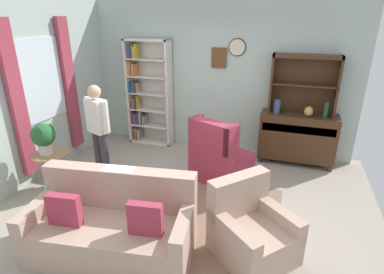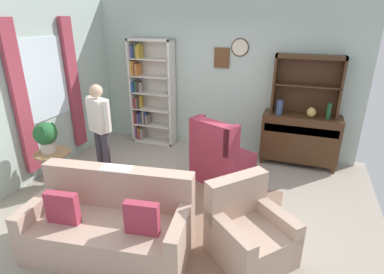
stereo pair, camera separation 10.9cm
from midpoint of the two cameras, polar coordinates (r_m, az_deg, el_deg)
name	(u,v)px [view 2 (the right image)]	position (r m, az deg, el deg)	size (l,w,h in m)	color
ground_plane	(181,202)	(4.60, -1.37, -11.90)	(5.40, 4.60, 0.02)	#9E9384
wall_back	(222,78)	(5.97, 6.04, 10.70)	(5.00, 0.09, 2.80)	#ADC1B7
wall_left	(31,92)	(5.45, -27.08, 7.32)	(0.16, 4.20, 2.80)	#ADC1B7
area_rug	(186,216)	(4.30, -0.29, -14.34)	(2.37, 2.13, 0.01)	#846651
bookshelf	(150,93)	(6.38, -7.34, 7.99)	(0.90, 0.30, 2.10)	silver
sideboard	(300,137)	(5.79, 19.70, -0.08)	(1.30, 0.45, 0.92)	#422816
sideboard_hutch	(308,77)	(5.62, 21.09, 10.31)	(1.10, 0.26, 1.00)	#422816
vase_tall	(280,107)	(5.55, 16.36, 5.27)	(0.11, 0.11, 0.25)	#33476B
vase_round	(311,112)	(5.58, 21.65, 4.24)	(0.15, 0.15, 0.17)	tan
bottle_wine	(329,111)	(5.56, 24.39, 4.34)	(0.07, 0.07, 0.28)	#194223
couch_floral	(111,225)	(3.75, -13.85, -15.47)	(1.90, 1.10, 0.90)	tan
armchair_floral	(248,233)	(3.63, 11.25, -17.02)	(1.08, 1.08, 0.88)	tan
wingback_chair	(220,158)	(5.00, 5.76, -3.87)	(1.04, 1.05, 1.05)	#A33347
plant_stand	(55,166)	(5.17, -23.41, -4.90)	(0.52, 0.52, 0.61)	#997047
potted_plant_large	(46,135)	(5.00, -24.78, 0.30)	(0.34, 0.34, 0.47)	beige
potted_plant_small	(51,191)	(4.95, -24.01, -9.11)	(0.19, 0.19, 0.27)	#AD6B4C
person_reading	(100,126)	(5.04, -16.00, 2.00)	(0.51, 0.31, 1.56)	#38333D
coffee_table	(150,187)	(4.29, -6.95, -9.08)	(0.80, 0.50, 0.42)	#422816
book_stack	(143,183)	(4.22, -8.21, -8.30)	(0.20, 0.16, 0.05)	gold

